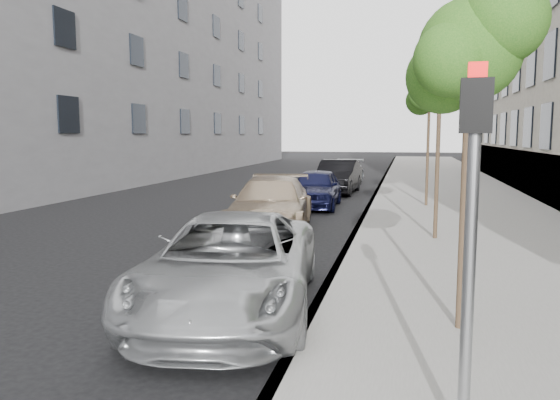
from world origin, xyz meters
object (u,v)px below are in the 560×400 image
(tree_mid, at_px, (442,58))
(tree_far, at_px, (430,91))
(suv, at_px, (271,205))
(signal_pole, at_px, (472,212))
(sedan_blue, at_px, (316,188))
(minivan, at_px, (231,264))
(tree_near, at_px, (472,50))
(sedan_rear, at_px, (343,171))
(sedan_black, at_px, (338,177))

(tree_mid, bearing_deg, tree_far, 90.00)
(tree_mid, bearing_deg, suv, 170.30)
(tree_mid, distance_m, signal_pole, 9.68)
(tree_mid, distance_m, tree_far, 6.51)
(tree_far, bearing_deg, sedan_blue, -173.44)
(minivan, bearing_deg, tree_near, -14.06)
(tree_near, relative_size, sedan_rear, 0.98)
(tree_near, distance_m, sedan_blue, 13.51)
(tree_mid, distance_m, sedan_blue, 8.18)
(sedan_rear, bearing_deg, tree_mid, -70.39)
(tree_mid, distance_m, minivan, 7.93)
(sedan_rear, bearing_deg, sedan_blue, -83.63)
(tree_far, xyz_separation_m, sedan_black, (-3.81, 4.58, -3.45))
(tree_near, distance_m, tree_mid, 6.54)
(signal_pole, bearing_deg, tree_near, 88.19)
(tree_near, bearing_deg, tree_far, 90.00)
(tree_mid, height_order, suv, tree_mid)
(tree_mid, bearing_deg, tree_near, -90.00)
(signal_pole, bearing_deg, sedan_blue, 107.02)
(signal_pole, xyz_separation_m, minivan, (-3.07, 3.24, -1.35))
(sedan_black, height_order, sedan_rear, sedan_black)
(minivan, bearing_deg, suv, 91.24)
(signal_pole, bearing_deg, tree_mid, 91.72)
(minivan, distance_m, suv, 6.98)
(tree_near, xyz_separation_m, tree_mid, (-0.00, 6.50, 0.75))
(minivan, bearing_deg, tree_mid, 53.75)
(sedan_rear, bearing_deg, tree_near, -74.32)
(signal_pole, height_order, sedan_blue, signal_pole)
(tree_mid, xyz_separation_m, minivan, (-3.33, -6.13, -3.77))
(minivan, bearing_deg, sedan_rear, 84.47)
(tree_mid, relative_size, signal_pole, 1.65)
(suv, bearing_deg, sedan_rear, 82.80)
(suv, relative_size, sedan_black, 1.11)
(tree_mid, xyz_separation_m, tree_far, (0.00, 6.50, -0.29))
(sedan_blue, relative_size, sedan_rear, 0.93)
(tree_far, xyz_separation_m, suv, (-4.42, -5.74, -3.47))
(tree_near, bearing_deg, sedan_rear, 100.38)
(signal_pole, bearing_deg, suv, 115.64)
(sedan_blue, bearing_deg, minivan, -88.91)
(tree_far, height_order, sedan_blue, tree_far)
(tree_mid, xyz_separation_m, suv, (-4.42, 0.76, -3.76))
(tree_near, xyz_separation_m, suv, (-4.42, 7.26, -3.00))
(minivan, bearing_deg, sedan_blue, 85.50)
(suv, relative_size, sedan_blue, 1.22)
(tree_near, xyz_separation_m, tree_far, (0.00, 13.00, 0.47))
(suv, bearing_deg, tree_mid, -16.16)
(tree_mid, xyz_separation_m, signal_pole, (-0.26, -9.37, -2.42))
(tree_near, height_order, sedan_rear, tree_near)
(tree_near, height_order, tree_mid, tree_mid)
(sedan_black, bearing_deg, suv, -91.04)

